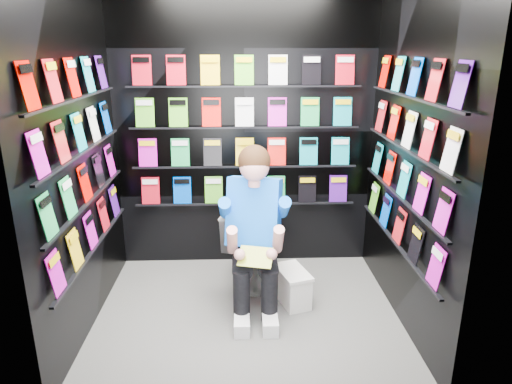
{
  "coord_description": "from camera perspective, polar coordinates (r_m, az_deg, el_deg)",
  "views": [
    {
      "loc": [
        -0.05,
        -3.2,
        2.06
      ],
      "look_at": [
        0.07,
        0.15,
        0.99
      ],
      "focal_mm": 32.0,
      "sensor_mm": 36.0,
      "label": 1
    }
  ],
  "objects": [
    {
      "name": "floor",
      "position": [
        3.81,
        -1.08,
        -15.01
      ],
      "size": [
        2.4,
        2.4,
        0.0
      ],
      "primitive_type": "plane",
      "color": "#5F5F5D",
      "rests_on": "ground"
    },
    {
      "name": "wall_back",
      "position": [
        4.27,
        -1.44,
        7.49
      ],
      "size": [
        2.4,
        0.04,
        2.6
      ],
      "primitive_type": "cube",
      "color": "black",
      "rests_on": "floor"
    },
    {
      "name": "wall_front",
      "position": [
        2.33,
        -0.79,
        -1.28
      ],
      "size": [
        2.4,
        0.04,
        2.6
      ],
      "primitive_type": "cube",
      "color": "black",
      "rests_on": "floor"
    },
    {
      "name": "wall_left",
      "position": [
        3.49,
        -21.39,
        3.92
      ],
      "size": [
        0.04,
        2.0,
        2.6
      ],
      "primitive_type": "cube",
      "color": "black",
      "rests_on": "floor"
    },
    {
      "name": "wall_right",
      "position": [
        3.52,
        18.78,
        4.33
      ],
      "size": [
        0.04,
        2.0,
        2.6
      ],
      "primitive_type": "cube",
      "color": "black",
      "rests_on": "floor"
    },
    {
      "name": "comics_back",
      "position": [
        4.24,
        -1.43,
        7.48
      ],
      "size": [
        2.1,
        0.06,
        1.37
      ],
      "primitive_type": null,
      "color": "#F30800",
      "rests_on": "wall_back"
    },
    {
      "name": "comics_left",
      "position": [
        3.47,
        -20.93,
        4.02
      ],
      "size": [
        0.06,
        1.7,
        1.37
      ],
      "primitive_type": null,
      "color": "#F30800",
      "rests_on": "wall_left"
    },
    {
      "name": "comics_right",
      "position": [
        3.51,
        18.33,
        4.42
      ],
      "size": [
        0.06,
        1.7,
        1.37
      ],
      "primitive_type": null,
      "color": "#F30800",
      "rests_on": "wall_right"
    },
    {
      "name": "toilet",
      "position": [
        4.14,
        -0.42,
        -6.36
      ],
      "size": [
        0.59,
        0.83,
        0.73
      ],
      "primitive_type": "imported",
      "rotation": [
        0.0,
        0.0,
        2.89
      ],
      "color": "white",
      "rests_on": "floor"
    },
    {
      "name": "longbox",
      "position": [
        3.91,
        4.57,
        -11.85
      ],
      "size": [
        0.29,
        0.4,
        0.27
      ],
      "primitive_type": "cube",
      "rotation": [
        0.0,
        0.0,
        0.3
      ],
      "color": "white",
      "rests_on": "floor"
    },
    {
      "name": "longbox_lid",
      "position": [
        3.84,
        4.63,
        -9.94
      ],
      "size": [
        0.32,
        0.42,
        0.03
      ],
      "primitive_type": "cube",
      "rotation": [
        0.0,
        0.0,
        0.3
      ],
      "color": "white",
      "rests_on": "longbox"
    },
    {
      "name": "reader",
      "position": [
        3.63,
        -0.25,
        -2.64
      ],
      "size": [
        0.74,
        0.93,
        1.5
      ],
      "primitive_type": null,
      "rotation": [
        0.0,
        0.0,
        -0.25
      ],
      "color": "blue",
      "rests_on": "toilet"
    },
    {
      "name": "held_comic",
      "position": [
        3.39,
        -0.05,
        -8.12
      ],
      "size": [
        0.28,
        0.21,
        0.11
      ],
      "primitive_type": "cube",
      "rotation": [
        -0.96,
        0.0,
        -0.25
      ],
      "color": "green",
      "rests_on": "reader"
    }
  ]
}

